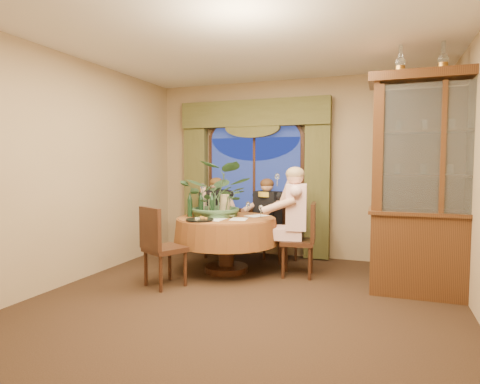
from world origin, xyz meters
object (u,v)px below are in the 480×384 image
(person_back, at_px, (216,217))
(chair_back, at_px, (214,226))
(olive_bowl, at_px, (230,216))
(wine_bottle_2, at_px, (211,204))
(person_scarf, at_px, (268,219))
(oil_lamp_center, at_px, (443,56))
(wine_bottle_0, at_px, (190,205))
(chair_right, at_px, (298,240))
(dining_table, at_px, (226,244))
(person_pink, at_px, (296,221))
(china_cabinet, at_px, (439,186))
(chair_back_right, at_px, (280,229))
(wine_bottle_3, at_px, (201,205))
(stoneware_vase, at_px, (225,205))
(wine_bottle_1, at_px, (212,205))
(chair_front_left, at_px, (165,247))
(centerpiece_plant, at_px, (219,170))
(oil_lamp_left, at_px, (400,60))
(wine_bottle_4, at_px, (202,204))

(person_back, bearing_deg, chair_back, -70.33)
(olive_bowl, distance_m, wine_bottle_2, 0.33)
(olive_bowl, bearing_deg, person_scarf, 73.51)
(oil_lamp_center, relative_size, wine_bottle_0, 1.03)
(oil_lamp_center, distance_m, wine_bottle_0, 3.53)
(oil_lamp_center, xyz_separation_m, chair_right, (-1.62, 0.25, -2.16))
(chair_back, bearing_deg, dining_table, 90.00)
(dining_table, height_order, oil_lamp_center, oil_lamp_center)
(person_pink, xyz_separation_m, person_back, (-1.42, 0.64, -0.09))
(person_pink, height_order, wine_bottle_0, person_pink)
(china_cabinet, bearing_deg, oil_lamp_center, 0.00)
(chair_back_right, xyz_separation_m, wine_bottle_3, (-0.90, -0.90, 0.44))
(stoneware_vase, distance_m, wine_bottle_1, 0.20)
(chair_right, distance_m, wine_bottle_0, 1.53)
(chair_front_left, relative_size, stoneware_vase, 3.19)
(stoneware_vase, distance_m, wine_bottle_0, 0.48)
(oil_lamp_center, relative_size, chair_right, 0.35)
(oil_lamp_center, xyz_separation_m, stoneware_vase, (-2.65, 0.25, -1.74))
(olive_bowl, xyz_separation_m, wine_bottle_3, (-0.41, -0.03, 0.14))
(chair_back_right, height_order, person_pink, person_pink)
(wine_bottle_1, bearing_deg, dining_table, 7.95)
(person_back, bearing_deg, oil_lamp_center, 131.61)
(chair_back, distance_m, chair_front_left, 1.71)
(dining_table, relative_size, wine_bottle_0, 4.34)
(dining_table, relative_size, wine_bottle_1, 4.34)
(china_cabinet, relative_size, wine_bottle_3, 7.48)
(centerpiece_plant, distance_m, wine_bottle_2, 0.49)
(china_cabinet, bearing_deg, person_back, 163.01)
(chair_back_right, relative_size, chair_back, 1.00)
(oil_lamp_left, bearing_deg, wine_bottle_3, 177.91)
(wine_bottle_1, relative_size, wine_bottle_3, 1.00)
(chair_right, height_order, wine_bottle_3, wine_bottle_3)
(dining_table, xyz_separation_m, wine_bottle_1, (-0.20, -0.03, 0.54))
(centerpiece_plant, bearing_deg, oil_lamp_center, -5.05)
(oil_lamp_center, bearing_deg, olive_bowl, 177.18)
(chair_front_left, xyz_separation_m, person_back, (-0.04, 1.66, 0.15))
(person_pink, height_order, stoneware_vase, person_pink)
(wine_bottle_2, bearing_deg, centerpiece_plant, 41.00)
(person_scarf, bearing_deg, wine_bottle_1, 80.46)
(dining_table, bearing_deg, person_pink, 9.80)
(person_scarf, relative_size, centerpiece_plant, 1.11)
(wine_bottle_0, xyz_separation_m, wine_bottle_4, (0.09, 0.20, 0.00))
(china_cabinet, distance_m, chair_back, 3.37)
(dining_table, xyz_separation_m, chair_front_left, (-0.45, -0.86, 0.10))
(chair_back, bearing_deg, wine_bottle_4, 68.02)
(person_scarf, height_order, stoneware_vase, person_scarf)
(oil_lamp_left, bearing_deg, person_scarf, 150.18)
(chair_back, height_order, wine_bottle_2, wine_bottle_2)
(person_pink, height_order, centerpiece_plant, centerpiece_plant)
(chair_right, distance_m, person_scarf, 1.03)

